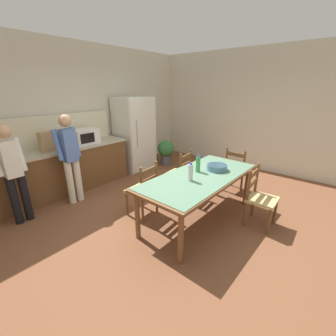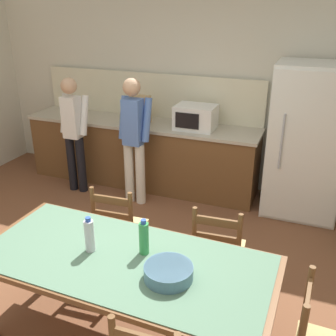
% 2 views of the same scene
% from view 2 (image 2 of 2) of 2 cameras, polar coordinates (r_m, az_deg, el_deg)
% --- Properties ---
extents(ground_plane, '(8.32, 8.32, 0.00)m').
position_cam_2_polar(ground_plane, '(3.64, -6.23, -18.36)').
color(ground_plane, brown).
extents(wall_back, '(6.52, 0.12, 2.90)m').
position_cam_2_polar(wall_back, '(5.31, 6.53, 12.66)').
color(wall_back, beige).
rests_on(wall_back, ground).
extents(kitchen_counter, '(3.23, 0.66, 0.90)m').
position_cam_2_polar(kitchen_counter, '(5.47, -3.89, 2.21)').
color(kitchen_counter, brown).
rests_on(kitchen_counter, ground).
extents(counter_splashback, '(3.19, 0.03, 0.60)m').
position_cam_2_polar(counter_splashback, '(5.53, -2.71, 10.55)').
color(counter_splashback, beige).
rests_on(counter_splashback, kitchen_counter).
extents(refrigerator, '(0.85, 0.73, 1.79)m').
position_cam_2_polar(refrigerator, '(4.82, 19.55, 3.54)').
color(refrigerator, silver).
rests_on(refrigerator, ground).
extents(microwave, '(0.50, 0.39, 0.30)m').
position_cam_2_polar(microwave, '(4.99, 4.03, 7.37)').
color(microwave, white).
rests_on(microwave, kitchen_counter).
extents(paper_bag, '(0.24, 0.16, 0.36)m').
position_cam_2_polar(paper_bag, '(5.24, -3.98, 8.48)').
color(paper_bag, tan).
rests_on(paper_bag, kitchen_counter).
extents(dining_table, '(2.13, 0.99, 0.75)m').
position_cam_2_polar(dining_table, '(2.86, -6.44, -14.11)').
color(dining_table, brown).
rests_on(dining_table, ground).
extents(bottle_near_centre, '(0.07, 0.07, 0.27)m').
position_cam_2_polar(bottle_near_centre, '(2.86, -11.33, -9.56)').
color(bottle_near_centre, silver).
rests_on(bottle_near_centre, dining_table).
extents(bottle_off_centre, '(0.07, 0.07, 0.27)m').
position_cam_2_polar(bottle_off_centre, '(2.79, -3.52, -10.08)').
color(bottle_off_centre, green).
rests_on(bottle_off_centre, dining_table).
extents(serving_bowl, '(0.32, 0.32, 0.09)m').
position_cam_2_polar(serving_bowl, '(2.60, 0.07, -14.79)').
color(serving_bowl, slate).
rests_on(serving_bowl, dining_table).
extents(chair_side_far_left, '(0.45, 0.43, 0.91)m').
position_cam_2_polar(chair_side_far_left, '(3.73, -7.08, -8.76)').
color(chair_side_far_left, brown).
rests_on(chair_side_far_left, ground).
extents(chair_side_far_right, '(0.45, 0.43, 0.91)m').
position_cam_2_polar(chair_side_far_right, '(3.43, 7.23, -11.96)').
color(chair_side_far_right, brown).
rests_on(chair_side_far_right, ground).
extents(person_at_sink, '(0.38, 0.27, 1.53)m').
position_cam_2_polar(person_at_sink, '(5.25, -13.56, 5.44)').
color(person_at_sink, black).
rests_on(person_at_sink, ground).
extents(person_at_counter, '(0.40, 0.28, 1.59)m').
position_cam_2_polar(person_at_counter, '(4.80, -5.00, 4.71)').
color(person_at_counter, silver).
rests_on(person_at_counter, ground).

